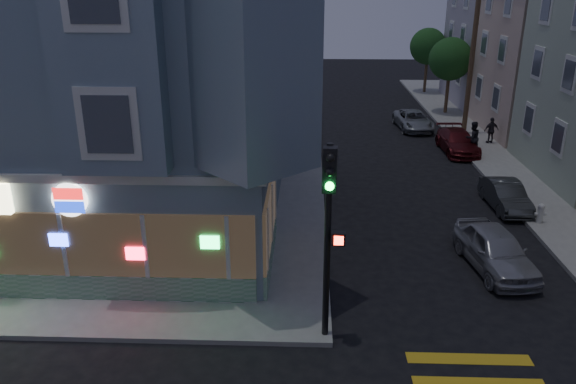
# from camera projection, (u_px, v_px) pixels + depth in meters

# --- Properties ---
(sidewalk_nw) EXTENTS (33.00, 42.00, 0.15)m
(sidewalk_nw) POSITION_uv_depth(u_px,v_px,m) (56.00, 135.00, 35.10)
(sidewalk_nw) COLOR gray
(sidewalk_nw) RESTS_ON ground
(corner_building) EXTENTS (14.60, 14.60, 11.40)m
(corner_building) POSITION_uv_depth(u_px,v_px,m) (94.00, 73.00, 21.58)
(corner_building) COLOR slate
(corner_building) RESTS_ON sidewalk_nw
(row_house_d) EXTENTS (12.00, 8.60, 10.50)m
(row_house_d) POSITION_uv_depth(u_px,v_px,m) (537.00, 33.00, 42.35)
(row_house_d) COLOR #98919F
(row_house_d) RESTS_ON sidewalk_ne
(utility_pole) EXTENTS (2.20, 0.30, 9.00)m
(utility_pole) POSITION_uv_depth(u_px,v_px,m) (472.00, 58.00, 33.48)
(utility_pole) COLOR #4C3826
(utility_pole) RESTS_ON sidewalk_ne
(street_tree_near) EXTENTS (3.00, 3.00, 5.30)m
(street_tree_near) POSITION_uv_depth(u_px,v_px,m) (450.00, 59.00, 39.38)
(street_tree_near) COLOR #4C3826
(street_tree_near) RESTS_ON sidewalk_ne
(street_tree_far) EXTENTS (3.00, 3.00, 5.30)m
(street_tree_far) POSITION_uv_depth(u_px,v_px,m) (428.00, 46.00, 46.86)
(street_tree_far) COLOR #4C3826
(street_tree_far) RESTS_ON sidewalk_ne
(pedestrian_a) EXTENTS (1.07, 0.96, 1.80)m
(pedestrian_a) POSITION_uv_depth(u_px,v_px,m) (472.00, 138.00, 30.79)
(pedestrian_a) COLOR black
(pedestrian_a) RESTS_ON sidewalk_ne
(pedestrian_b) EXTENTS (0.95, 0.55, 1.52)m
(pedestrian_b) POSITION_uv_depth(u_px,v_px,m) (491.00, 130.00, 32.84)
(pedestrian_b) COLOR #28242D
(pedestrian_b) RESTS_ON sidewalk_ne
(parked_car_a) EXTENTS (2.21, 4.33, 1.41)m
(parked_car_a) POSITION_uv_depth(u_px,v_px,m) (495.00, 250.00, 18.80)
(parked_car_a) COLOR #A1A3A9
(parked_car_a) RESTS_ON ground
(parked_car_b) EXTENTS (1.36, 3.61, 1.18)m
(parked_car_b) POSITION_uv_depth(u_px,v_px,m) (505.00, 195.00, 23.84)
(parked_car_b) COLOR #36393B
(parked_car_b) RESTS_ON ground
(parked_car_c) EXTENTS (1.89, 4.36, 1.25)m
(parked_car_c) POSITION_uv_depth(u_px,v_px,m) (457.00, 142.00, 31.60)
(parked_car_c) COLOR #561318
(parked_car_c) RESTS_ON ground
(parked_car_d) EXTENTS (2.31, 4.44, 1.19)m
(parked_car_d) POSITION_uv_depth(u_px,v_px,m) (413.00, 120.00, 36.53)
(parked_car_d) COLOR #909599
(parked_car_d) RESTS_ON ground
(traffic_signal) EXTENTS (0.63, 0.60, 5.38)m
(traffic_signal) POSITION_uv_depth(u_px,v_px,m) (329.00, 213.00, 13.88)
(traffic_signal) COLOR black
(traffic_signal) RESTS_ON sidewalk_nw
(fire_hydrant) EXTENTS (0.46, 0.26, 0.79)m
(fire_hydrant) POSITION_uv_depth(u_px,v_px,m) (541.00, 213.00, 22.14)
(fire_hydrant) COLOR silver
(fire_hydrant) RESTS_ON sidewalk_ne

